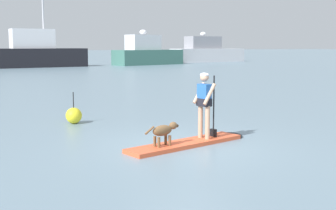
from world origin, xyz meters
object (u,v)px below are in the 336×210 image
at_px(moored_boat_port, 147,53).
at_px(marker_buoy, 74,116).
at_px(moored_boat_center, 207,52).
at_px(moored_boat_outer, 38,53).
at_px(dog, 164,131).
at_px(paddleboard, 192,142).
at_px(person_paddler, 205,100).

xyz_separation_m(moored_boat_port, marker_buoy, (-18.96, -37.94, -1.17)).
bearing_deg(moored_boat_center, moored_boat_outer, -169.15).
bearing_deg(moored_boat_port, marker_buoy, -116.55).
xyz_separation_m(moored_boat_center, marker_buoy, (-30.51, -42.46, -1.17)).
distance_m(dog, marker_buoy, 4.60).
bearing_deg(dog, moored_boat_outer, 84.03).
height_order(moored_boat_port, marker_buoy, moored_boat_port).
xyz_separation_m(paddleboard, moored_boat_port, (17.01, 42.20, 1.38)).
bearing_deg(marker_buoy, moored_boat_outer, 81.76).
height_order(moored_boat_center, marker_buoy, moored_boat_center).
bearing_deg(marker_buoy, moored_boat_port, 63.45).
relative_size(person_paddler, marker_buoy, 1.67).
bearing_deg(dog, moored_boat_center, 57.88).
xyz_separation_m(moored_boat_outer, marker_buoy, (-5.45, -37.66, -1.37)).
distance_m(person_paddler, dog, 1.48).
xyz_separation_m(paddleboard, person_paddler, (0.41, 0.10, 1.03)).
bearing_deg(paddleboard, person_paddler, 13.62).
height_order(moored_boat_outer, moored_boat_center, moored_boat_outer).
relative_size(paddleboard, person_paddler, 2.17).
distance_m(person_paddler, moored_boat_center, 54.46).
relative_size(person_paddler, moored_boat_center, 0.14).
relative_size(moored_boat_outer, moored_boat_center, 1.00).
distance_m(moored_boat_port, marker_buoy, 42.43).
relative_size(dog, marker_buoy, 0.99).
bearing_deg(moored_boat_outer, moored_boat_center, 10.85).
relative_size(person_paddler, dog, 1.68).
xyz_separation_m(person_paddler, marker_buoy, (-2.35, 4.16, -0.83)).
distance_m(paddleboard, moored_boat_outer, 42.09).
bearing_deg(moored_boat_center, moored_boat_port, -158.66).
height_order(dog, moored_boat_outer, moored_boat_outer).
xyz_separation_m(moored_boat_outer, moored_boat_port, (13.51, 0.29, -0.20)).
relative_size(moored_boat_outer, moored_boat_port, 1.22).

